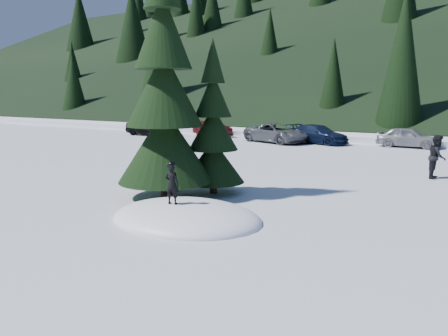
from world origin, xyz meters
The scene contains 12 objects.
ground centered at (0.00, 0.00, 0.00)m, with size 200.00×200.00×0.00m, color white.
snow_mound centered at (0.00, 0.00, 0.00)m, with size 4.48×3.52×0.96m, color white.
forest_hillside centered at (0.00, 54.00, 12.50)m, with size 200.00×60.00×25.00m, color black, non-canonical shape.
spruce_tall centered at (-2.20, 1.80, 3.32)m, with size 3.20×3.20×8.60m.
spruce_short centered at (-1.20, 3.20, 2.10)m, with size 2.20×2.20×5.37m.
child_skier centered at (-0.24, -0.31, 1.04)m, with size 0.41×0.27×1.11m, color black.
adult_0 centered at (5.19, 10.44, 0.91)m, with size 0.88×0.69×1.82m, color black.
car_0 centered at (-18.09, 18.81, 0.75)m, with size 1.77×4.39×1.50m, color black.
car_1 centered at (-13.00, 20.97, 0.65)m, with size 1.37×3.93×1.30m, color #35090C.
car_2 centered at (-6.43, 19.42, 0.70)m, with size 2.32×5.03×1.40m, color #53575B.
car_3 centered at (-3.61, 20.43, 0.67)m, with size 1.87×4.60×1.34m, color #0E1732.
car_4 centered at (2.29, 21.37, 0.68)m, with size 1.59×3.96×1.35m, color gray.
Camera 1 is at (7.18, -9.50, 3.46)m, focal length 35.00 mm.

